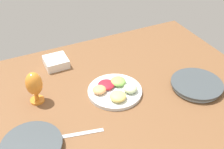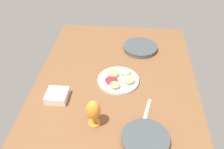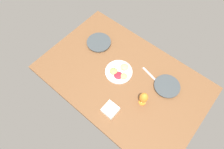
{
  "view_description": "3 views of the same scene",
  "coord_description": "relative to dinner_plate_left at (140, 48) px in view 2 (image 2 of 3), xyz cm",
  "views": [
    {
      "loc": [
        41.93,
        99.4,
        92.33
      ],
      "look_at": [
        -7.74,
        -4.63,
        6.55
      ],
      "focal_mm": 46.25,
      "sensor_mm": 36.0,
      "label": 1
    },
    {
      "loc": [
        113.92,
        8.52,
        103.76
      ],
      "look_at": [
        -4.86,
        -2.36,
        6.55
      ],
      "focal_mm": 39.17,
      "sensor_mm": 36.0,
      "label": 2
    },
    {
      "loc": [
        49.95,
        -75.14,
        164.48
      ],
      "look_at": [
        -7.39,
        -7.35,
        6.55
      ],
      "focal_mm": 30.84,
      "sensor_mm": 36.0,
      "label": 3
    }
  ],
  "objects": [
    {
      "name": "ground_plane",
      "position": [
        45.25,
        -15.64,
        -3.59
      ],
      "size": [
        160.0,
        104.0,
        4.0
      ],
      "primitive_type": "cube",
      "color": "brown"
    },
    {
      "name": "dinner_plate_left",
      "position": [
        0.0,
        0.0,
        0.0
      ],
      "size": [
        25.9,
        25.9,
        3.07
      ],
      "color": "silver",
      "rests_on": "ground_plane"
    },
    {
      "name": "dinner_plate_right",
      "position": [
        83.73,
        2.72,
        -0.04
      ],
      "size": [
        24.49,
        24.49,
        2.98
      ],
      "color": "silver",
      "rests_on": "ground_plane"
    },
    {
      "name": "fruit_platter",
      "position": [
        39.0,
        -13.75,
        0.3
      ],
      "size": [
        26.76,
        26.76,
        5.43
      ],
      "color": "silver",
      "rests_on": "ground_plane"
    },
    {
      "name": "hurricane_glass_orange",
      "position": [
        74.99,
        -24.48,
        8.18
      ],
      "size": [
        7.78,
        7.78,
        16.49
      ],
      "color": "orange",
      "rests_on": "ground_plane"
    },
    {
      "name": "square_bowl_white",
      "position": [
        58.17,
        -49.18,
        1.08
      ],
      "size": [
        12.35,
        12.35,
        4.81
      ],
      "color": "white",
      "rests_on": "ground_plane"
    },
    {
      "name": "fork_by_right_plate",
      "position": [
        62.89,
        4.07,
        -1.29
      ],
      "size": [
        17.97,
        5.6,
        0.6
      ],
      "primitive_type": "cube",
      "rotation": [
        0.0,
        0.0,
        -0.21
      ],
      "color": "silver",
      "rests_on": "ground_plane"
    }
  ]
}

